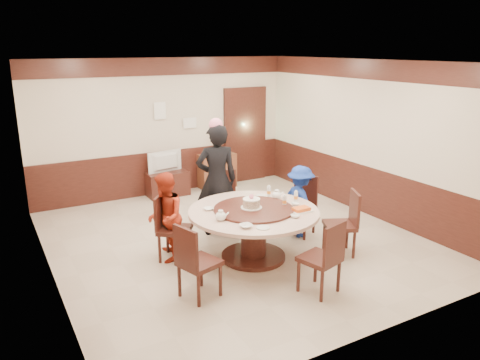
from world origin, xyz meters
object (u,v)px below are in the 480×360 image
person_standing (217,180)px  thermos (218,145)px  birthday_cake (251,203)px  television (167,162)px  person_red (165,217)px  shrimp_platter (301,210)px  person_blue (300,201)px  banquet_table (254,224)px  tv_stand (168,184)px  side_cabinet (217,171)px

person_standing → thermos: size_ratio=4.85×
birthday_cake → television: bearing=89.7°
person_red → shrimp_platter: person_red is taller
television → thermos: bearing=173.0°
person_standing → person_blue: size_ratio=1.56×
banquet_table → tv_stand: banquet_table is taller
banquet_table → person_blue: (1.11, 0.37, 0.06)m
person_red → banquet_table: bearing=80.9°
television → thermos: size_ratio=2.00×
side_cabinet → person_red: bearing=-128.2°
person_standing → thermos: 2.68m
tv_stand → banquet_table: bearing=-90.0°
banquet_table → tv_stand: (-0.00, 3.48, -0.28)m
person_blue → side_cabinet: size_ratio=1.48×
person_red → television: 3.09m
banquet_table → tv_stand: 3.49m
person_red → tv_stand: size_ratio=1.53×
person_standing → shrimp_platter: 1.63m
person_standing → person_red: (-1.10, -0.54, -0.27)m
television → banquet_table: bearing=81.6°
television → side_cabinet: (1.17, 0.03, -0.34)m
thermos → person_blue: bearing=-92.0°
shrimp_platter → person_red: bearing=149.5°
person_red → thermos: person_red is taller
birthday_cake → thermos: size_ratio=0.81×
shrimp_platter → television: 3.91m
side_cabinet → thermos: size_ratio=2.11×
banquet_table → person_red: (-1.12, 0.60, 0.12)m
television → side_cabinet: bearing=173.0°
television → thermos: (1.22, 0.03, 0.22)m
banquet_table → thermos: size_ratio=4.96×
birthday_cake → tv_stand: 3.50m
person_red → side_cabinet: person_red is taller
person_standing → person_red: person_standing is taller
shrimp_platter → side_cabinet: 3.96m
person_standing → birthday_cake: person_standing is taller
side_cabinet → tv_stand: bearing=-178.5°
person_red → side_cabinet: (2.29, 2.91, -0.28)m
shrimp_platter → tv_stand: size_ratio=0.35×
person_red → person_blue: bearing=103.0°
person_standing → side_cabinet: 2.71m
banquet_table → side_cabinet: size_ratio=2.36×
person_standing → side_cabinet: person_standing is taller
person_blue → person_standing: bearing=54.1°
birthday_cake → tv_stand: birthday_cake is taller
person_red → tv_stand: 3.12m
thermos → side_cabinet: bearing=180.0°
birthday_cake → shrimp_platter: (0.58, -0.42, -0.07)m
person_blue → birthday_cake: bearing=105.0°
side_cabinet → banquet_table: bearing=-108.4°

